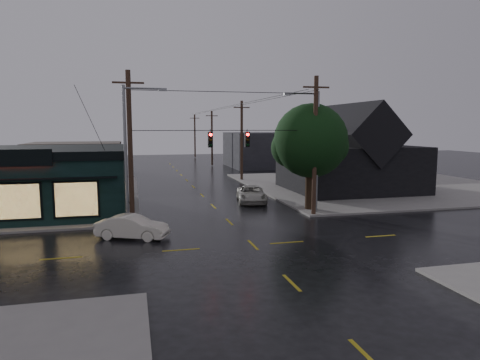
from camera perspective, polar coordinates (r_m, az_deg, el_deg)
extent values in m
plane|color=black|center=(24.09, 1.74, -8.65)|extent=(160.00, 160.00, 0.00)
cube|color=gray|center=(50.26, 17.66, -0.62)|extent=(28.00, 28.00, 0.15)
cube|color=black|center=(36.60, -27.67, -0.45)|extent=(16.00, 12.00, 4.20)
cube|color=black|center=(36.40, -27.88, 3.30)|extent=(16.30, 12.30, 0.60)
cube|color=black|center=(44.92, 14.35, 1.59)|extent=(12.00, 11.00, 4.50)
cylinder|color=black|center=(33.79, 9.30, -0.42)|extent=(0.70, 0.70, 4.05)
sphere|color=black|center=(33.52, 9.41, 5.20)|extent=(5.73, 5.73, 5.73)
cylinder|color=black|center=(29.49, -1.69, 6.63)|extent=(13.00, 0.04, 0.04)
cube|color=#352926|center=(62.92, -21.08, 2.67)|extent=(12.00, 10.00, 4.40)
cube|color=black|center=(71.01, 4.27, 4.07)|extent=(14.00, 12.00, 5.60)
imported|color=beige|center=(26.05, -14.16, -6.09)|extent=(4.43, 3.00, 1.38)
imported|color=#B0ADA2|center=(37.24, 1.54, -1.91)|extent=(3.21, 5.43, 1.42)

